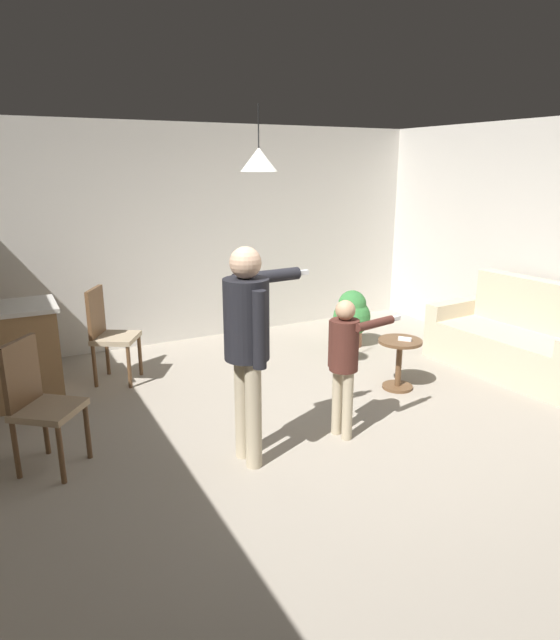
{
  "coord_description": "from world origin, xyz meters",
  "views": [
    {
      "loc": [
        -2.27,
        -3.52,
        2.21
      ],
      "look_at": [
        -0.3,
        0.27,
        1.0
      ],
      "focal_mm": 30.9,
      "sensor_mm": 36.0,
      "label": 1
    }
  ],
  "objects_px": {
    "person_child": "(345,354)",
    "potted_plant_corner": "(352,316)",
    "person_adult": "(248,333)",
    "spare_remote_on_table": "(405,339)",
    "dining_chair_by_counter": "(108,331)",
    "couch_floral": "(516,342)",
    "dining_chair_near_wall": "(39,400)",
    "side_table_by_couch": "(399,358)"
  },
  "relations": [
    {
      "from": "couch_floral",
      "to": "spare_remote_on_table",
      "type": "xyz_separation_m",
      "value": [
        -1.45,
        0.14,
        0.21
      ]
    },
    {
      "from": "person_child",
      "to": "dining_chair_by_counter",
      "type": "bearing_deg",
      "value": -156.12
    },
    {
      "from": "couch_floral",
      "to": "dining_chair_by_counter",
      "type": "xyz_separation_m",
      "value": [
        -4.03,
        1.74,
        0.21
      ]
    },
    {
      "from": "person_child",
      "to": "potted_plant_corner",
      "type": "bearing_deg",
      "value": 133.19
    },
    {
      "from": "dining_chair_near_wall",
      "to": "spare_remote_on_table",
      "type": "height_order",
      "value": "dining_chair_near_wall"
    },
    {
      "from": "dining_chair_near_wall",
      "to": "person_adult",
      "type": "bearing_deg",
      "value": 104.39
    },
    {
      "from": "person_child",
      "to": "dining_chair_by_counter",
      "type": "xyz_separation_m",
      "value": [
        -1.48,
        2.15,
        -0.19
      ]
    },
    {
      "from": "dining_chair_near_wall",
      "to": "potted_plant_corner",
      "type": "bearing_deg",
      "value": 148.27
    },
    {
      "from": "side_table_by_couch",
      "to": "person_child",
      "type": "relative_size",
      "value": 0.44
    },
    {
      "from": "person_adult",
      "to": "spare_remote_on_table",
      "type": "xyz_separation_m",
      "value": [
        1.95,
        0.56,
        -0.49
      ]
    },
    {
      "from": "couch_floral",
      "to": "dining_chair_near_wall",
      "type": "xyz_separation_m",
      "value": [
        -4.81,
        0.21,
        0.21
      ]
    },
    {
      "from": "couch_floral",
      "to": "person_adult",
      "type": "bearing_deg",
      "value": 92.8
    },
    {
      "from": "dining_chair_by_counter",
      "to": "couch_floral",
      "type": "bearing_deg",
      "value": 97.55
    },
    {
      "from": "dining_chair_by_counter",
      "to": "spare_remote_on_table",
      "type": "xyz_separation_m",
      "value": [
        2.57,
        -1.6,
        -0.01
      ]
    },
    {
      "from": "dining_chair_by_counter",
      "to": "person_child",
      "type": "bearing_deg",
      "value": 65.44
    },
    {
      "from": "dining_chair_by_counter",
      "to": "spare_remote_on_table",
      "type": "distance_m",
      "value": 3.03
    },
    {
      "from": "person_child",
      "to": "potted_plant_corner",
      "type": "height_order",
      "value": "person_child"
    },
    {
      "from": "dining_chair_by_counter",
      "to": "potted_plant_corner",
      "type": "distance_m",
      "value": 2.92
    },
    {
      "from": "person_child",
      "to": "spare_remote_on_table",
      "type": "relative_size",
      "value": 9.07
    },
    {
      "from": "couch_floral",
      "to": "person_adult",
      "type": "distance_m",
      "value": 3.5
    },
    {
      "from": "person_adult",
      "to": "dining_chair_near_wall",
      "type": "bearing_deg",
      "value": -117.63
    },
    {
      "from": "person_adult",
      "to": "potted_plant_corner",
      "type": "relative_size",
      "value": 2.33
    },
    {
      "from": "spare_remote_on_table",
      "to": "couch_floral",
      "type": "bearing_deg",
      "value": -5.49
    },
    {
      "from": "dining_chair_near_wall",
      "to": "side_table_by_couch",
      "type": "bearing_deg",
      "value": 128.03
    },
    {
      "from": "spare_remote_on_table",
      "to": "dining_chair_by_counter",
      "type": "bearing_deg",
      "value": 148.07
    },
    {
      "from": "couch_floral",
      "to": "person_adult",
      "type": "relative_size",
      "value": 1.12
    },
    {
      "from": "couch_floral",
      "to": "dining_chair_near_wall",
      "type": "distance_m",
      "value": 4.82
    },
    {
      "from": "dining_chair_by_counter",
      "to": "dining_chair_near_wall",
      "type": "height_order",
      "value": "same"
    },
    {
      "from": "side_table_by_couch",
      "to": "person_child",
      "type": "bearing_deg",
      "value": -150.9
    },
    {
      "from": "person_adult",
      "to": "dining_chair_near_wall",
      "type": "distance_m",
      "value": 1.62
    },
    {
      "from": "person_adult",
      "to": "dining_chair_near_wall",
      "type": "relative_size",
      "value": 1.66
    },
    {
      "from": "couch_floral",
      "to": "potted_plant_corner",
      "type": "distance_m",
      "value": 1.91
    },
    {
      "from": "couch_floral",
      "to": "side_table_by_couch",
      "type": "height_order",
      "value": "couch_floral"
    },
    {
      "from": "couch_floral",
      "to": "dining_chair_near_wall",
      "type": "relative_size",
      "value": 1.86
    },
    {
      "from": "side_table_by_couch",
      "to": "person_adult",
      "type": "bearing_deg",
      "value": -162.56
    },
    {
      "from": "person_child",
      "to": "dining_chair_by_counter",
      "type": "height_order",
      "value": "person_child"
    },
    {
      "from": "side_table_by_couch",
      "to": "spare_remote_on_table",
      "type": "xyz_separation_m",
      "value": [
        0.02,
        -0.05,
        0.21
      ]
    },
    {
      "from": "dining_chair_by_counter",
      "to": "dining_chair_near_wall",
      "type": "relative_size",
      "value": 1.0
    },
    {
      "from": "couch_floral",
      "to": "person_child",
      "type": "bearing_deg",
      "value": 94.93
    },
    {
      "from": "side_table_by_couch",
      "to": "potted_plant_corner",
      "type": "height_order",
      "value": "potted_plant_corner"
    },
    {
      "from": "side_table_by_couch",
      "to": "dining_chair_near_wall",
      "type": "height_order",
      "value": "dining_chair_near_wall"
    },
    {
      "from": "couch_floral",
      "to": "spare_remote_on_table",
      "type": "relative_size",
      "value": 14.29
    }
  ]
}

